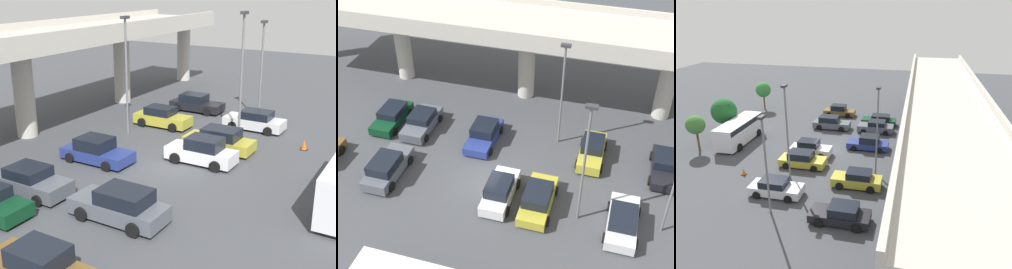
% 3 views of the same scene
% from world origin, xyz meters
% --- Properties ---
extents(ground_plane, '(101.61, 101.61, 0.00)m').
position_xyz_m(ground_plane, '(0.00, 0.00, 0.00)').
color(ground_plane, '#424449').
extents(highway_overpass, '(48.87, 7.22, 7.73)m').
position_xyz_m(highway_overpass, '(-0.00, 12.10, 6.14)').
color(highway_overpass, '#BCB7AD').
rests_on(highway_overpass, ground_plane).
extents(parked_car_1, '(2.11, 4.53, 1.42)m').
position_xyz_m(parked_car_1, '(-9.61, 4.76, 0.68)').
color(parked_car_1, '#0C381E').
rests_on(parked_car_1, ground_plane).
extents(parked_car_2, '(2.17, 4.76, 1.66)m').
position_xyz_m(parked_car_2, '(-6.87, -1.24, 0.78)').
color(parked_car_2, '#515660').
rests_on(parked_car_2, ground_plane).
extents(parked_car_3, '(2.20, 4.58, 1.57)m').
position_xyz_m(parked_car_3, '(-1.45, 4.52, 0.71)').
color(parked_car_3, navy).
rests_on(parked_car_3, ground_plane).
extents(parked_car_4, '(1.99, 4.37, 1.71)m').
position_xyz_m(parked_car_4, '(1.62, -1.29, 0.79)').
color(parked_car_4, silver).
rests_on(parked_car_4, ground_plane).
extents(parked_car_5, '(2.14, 4.64, 1.57)m').
position_xyz_m(parked_car_5, '(4.26, -1.28, 0.74)').
color(parked_car_5, gold).
rests_on(parked_car_5, ground_plane).
extents(parked_car_6, '(1.99, 4.42, 1.56)m').
position_xyz_m(parked_car_6, '(7.01, 4.84, 0.73)').
color(parked_car_6, gold).
rests_on(parked_car_6, ground_plane).
extents(parked_car_7, '(2.13, 4.51, 1.49)m').
position_xyz_m(parked_car_7, '(9.87, -1.66, 0.70)').
color(parked_car_7, silver).
rests_on(parked_car_7, ground_plane).
extents(parked_car_8, '(2.13, 4.54, 1.50)m').
position_xyz_m(parked_car_8, '(12.35, 4.62, 0.70)').
color(parked_car_8, black).
rests_on(parked_car_8, ground_plane).
extents(parked_car_9, '(2.17, 4.48, 1.50)m').
position_xyz_m(parked_car_9, '(-6.85, 4.64, 0.70)').
color(parked_car_9, '#515660').
rests_on(parked_car_9, ground_plane).
extents(lamp_post_mid_lot, '(0.70, 0.35, 8.92)m').
position_xyz_m(lamp_post_mid_lot, '(7.01, -1.52, 5.16)').
color(lamp_post_mid_lot, slate).
rests_on(lamp_post_mid_lot, ground_plane).
extents(lamp_post_by_overpass, '(0.70, 0.35, 8.51)m').
position_xyz_m(lamp_post_by_overpass, '(4.20, 6.12, 4.95)').
color(lamp_post_by_overpass, slate).
rests_on(lamp_post_by_overpass, ground_plane).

